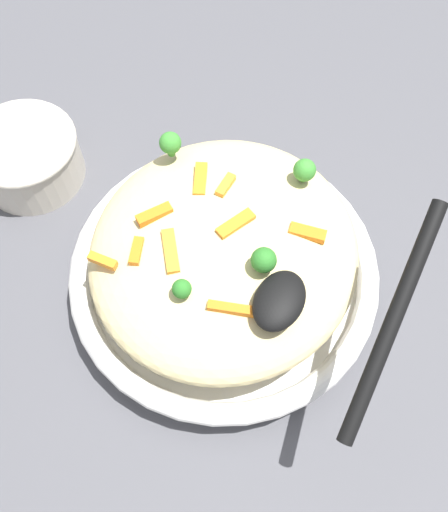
{
  "coord_description": "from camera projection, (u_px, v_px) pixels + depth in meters",
  "views": [
    {
      "loc": [
        0.23,
        0.11,
        0.53
      ],
      "look_at": [
        0.0,
        0.0,
        0.06
      ],
      "focal_mm": 40.6,
      "sensor_mm": 36.0,
      "label": 1
    }
  ],
  "objects": [
    {
      "name": "carrot_piece_0",
      "position": [
        236.0,
        224.0,
        0.5
      ],
      "size": [
        0.04,
        0.03,
        0.01
      ],
      "primitive_type": "cube",
      "rotation": [
        0.0,
        0.0,
        5.83
      ],
      "color": "orange",
      "rests_on": "pasta_mound"
    },
    {
      "name": "carrot_piece_5",
      "position": [
        200.0,
        179.0,
        0.53
      ],
      "size": [
        0.04,
        0.02,
        0.01
      ],
      "primitive_type": "cube",
      "rotation": [
        0.0,
        0.0,
        3.55
      ],
      "color": "orange",
      "rests_on": "pasta_mound"
    },
    {
      "name": "broccoli_floret_1",
      "position": [
        170.0,
        143.0,
        0.53
      ],
      "size": [
        0.02,
        0.02,
        0.03
      ],
      "color": "#377928",
      "rests_on": "pasta_mound"
    },
    {
      "name": "carrot_piece_8",
      "position": [
        154.0,
        214.0,
        0.51
      ],
      "size": [
        0.03,
        0.03,
        0.01
      ],
      "primitive_type": "cube",
      "rotation": [
        0.0,
        0.0,
        2.53
      ],
      "color": "orange",
      "rests_on": "pasta_mound"
    },
    {
      "name": "broccoli_floret_3",
      "position": [
        264.0,
        260.0,
        0.47
      ],
      "size": [
        0.02,
        0.02,
        0.03
      ],
      "color": "#296820",
      "rests_on": "pasta_mound"
    },
    {
      "name": "carrot_piece_2",
      "position": [
        231.0,
        309.0,
        0.47
      ],
      "size": [
        0.02,
        0.04,
        0.01
      ],
      "primitive_type": "cube",
      "rotation": [
        0.0,
        0.0,
        5.01
      ],
      "color": "orange",
      "rests_on": "pasta_mound"
    },
    {
      "name": "serving_bowl",
      "position": [
        224.0,
        274.0,
        0.57
      ],
      "size": [
        0.3,
        0.3,
        0.05
      ],
      "color": "white",
      "rests_on": "ground_plane"
    },
    {
      "name": "carrot_piece_1",
      "position": [
        307.0,
        233.0,
        0.5
      ],
      "size": [
        0.02,
        0.03,
        0.01
      ],
      "primitive_type": "cube",
      "rotation": [
        0.0,
        0.0,
        4.88
      ],
      "color": "orange",
      "rests_on": "pasta_mound"
    },
    {
      "name": "companion_bowl",
      "position": [
        26.0,
        156.0,
        0.62
      ],
      "size": [
        0.12,
        0.12,
        0.06
      ],
      "color": "beige",
      "rests_on": "ground_plane"
    },
    {
      "name": "ground_plane",
      "position": [
        224.0,
        285.0,
        0.59
      ],
      "size": [
        2.4,
        2.4,
        0.0
      ],
      "primitive_type": "plane",
      "color": "#4C4C51"
    },
    {
      "name": "serving_spoon",
      "position": [
        321.0,
        308.0,
        0.44
      ],
      "size": [
        0.17,
        0.11,
        0.09
      ],
      "color": "black",
      "rests_on": "pasta_mound"
    },
    {
      "name": "carrot_piece_6",
      "position": [
        171.0,
        251.0,
        0.49
      ],
      "size": [
        0.04,
        0.03,
        0.01
      ],
      "primitive_type": "cube",
      "rotation": [
        0.0,
        0.0,
        3.78
      ],
      "color": "orange",
      "rests_on": "pasta_mound"
    },
    {
      "name": "broccoli_floret_2",
      "position": [
        182.0,
        289.0,
        0.46
      ],
      "size": [
        0.02,
        0.02,
        0.02
      ],
      "color": "#296820",
      "rests_on": "pasta_mound"
    },
    {
      "name": "carrot_piece_4",
      "position": [
        102.0,
        261.0,
        0.49
      ],
      "size": [
        0.01,
        0.03,
        0.01
      ],
      "primitive_type": "cube",
      "rotation": [
        0.0,
        0.0,
        4.77
      ],
      "color": "orange",
      "rests_on": "pasta_mound"
    },
    {
      "name": "carrot_piece_3",
      "position": [
        226.0,
        185.0,
        0.52
      ],
      "size": [
        0.02,
        0.01,
        0.01
      ],
      "primitive_type": "cube",
      "rotation": [
        0.0,
        0.0,
        6.24
      ],
      "color": "orange",
      "rests_on": "pasta_mound"
    },
    {
      "name": "broccoli_floret_0",
      "position": [
        305.0,
        170.0,
        0.52
      ],
      "size": [
        0.02,
        0.02,
        0.02
      ],
      "color": "#377928",
      "rests_on": "pasta_mound"
    },
    {
      "name": "pasta_mound",
      "position": [
        224.0,
        251.0,
        0.52
      ],
      "size": [
        0.25,
        0.24,
        0.07
      ],
      "primitive_type": "ellipsoid",
      "color": "#DBC689",
      "rests_on": "serving_bowl"
    },
    {
      "name": "carrot_piece_7",
      "position": [
        137.0,
        251.0,
        0.49
      ],
      "size": [
        0.03,
        0.02,
        0.01
      ],
      "primitive_type": "cube",
      "rotation": [
        0.0,
        0.0,
        0.33
      ],
      "color": "orange",
      "rests_on": "pasta_mound"
    }
  ]
}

